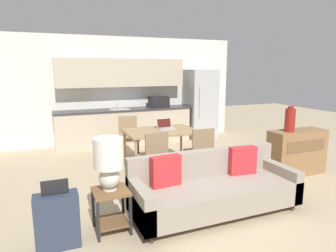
% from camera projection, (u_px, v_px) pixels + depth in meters
% --- Properties ---
extents(ground_plane, '(20.00, 20.00, 0.00)m').
position_uv_depth(ground_plane, '(209.00, 219.00, 3.83)').
color(ground_plane, tan).
extents(wall_back, '(6.40, 0.07, 2.70)m').
position_uv_depth(wall_back, '(120.00, 90.00, 7.78)').
color(wall_back, silver).
rests_on(wall_back, ground_plane).
extents(kitchen_counter, '(3.42, 0.65, 2.15)m').
position_uv_depth(kitchen_counter, '(125.00, 111.00, 7.61)').
color(kitchen_counter, beige).
rests_on(kitchen_counter, ground_plane).
extents(refrigerator, '(0.75, 0.77, 1.87)m').
position_uv_depth(refrigerator, '(200.00, 104.00, 8.27)').
color(refrigerator, '#B7BABC').
rests_on(refrigerator, ground_plane).
extents(dining_table, '(1.36, 0.92, 0.73)m').
position_uv_depth(dining_table, '(161.00, 133.00, 5.79)').
color(dining_table, tan).
rests_on(dining_table, ground_plane).
extents(couch, '(2.23, 0.80, 0.81)m').
position_uv_depth(couch, '(212.00, 188.00, 4.01)').
color(couch, '#3D2D1E').
rests_on(couch, ground_plane).
extents(side_table, '(0.41, 0.41, 0.51)m').
position_uv_depth(side_table, '(111.00, 204.00, 3.51)').
color(side_table, brown).
rests_on(side_table, ground_plane).
extents(table_lamp, '(0.34, 0.34, 0.62)m').
position_uv_depth(table_lamp, '(109.00, 160.00, 3.43)').
color(table_lamp, silver).
rests_on(table_lamp, side_table).
extents(credenza, '(1.07, 0.41, 0.81)m').
position_uv_depth(credenza, '(297.00, 152.00, 5.43)').
color(credenza, olive).
rests_on(credenza, ground_plane).
extents(vase, '(0.18, 0.18, 0.45)m').
position_uv_depth(vase, '(290.00, 120.00, 5.22)').
color(vase, maroon).
rests_on(vase, credenza).
extents(dining_chair_far_left, '(0.48, 0.48, 0.89)m').
position_uv_depth(dining_chair_far_left, '(129.00, 135.00, 6.42)').
color(dining_chair_far_left, '#997A56').
rests_on(dining_chair_far_left, ground_plane).
extents(dining_chair_near_right, '(0.45, 0.45, 0.89)m').
position_uv_depth(dining_chair_near_right, '(200.00, 150.00, 5.25)').
color(dining_chair_near_right, '#997A56').
rests_on(dining_chair_near_right, ground_plane).
extents(dining_chair_near_left, '(0.45, 0.45, 0.89)m').
position_uv_depth(dining_chair_near_left, '(154.00, 155.00, 4.95)').
color(dining_chair_near_left, '#997A56').
rests_on(dining_chair_near_left, ground_plane).
extents(laptop, '(0.33, 0.27, 0.20)m').
position_uv_depth(laptop, '(165.00, 126.00, 5.95)').
color(laptop, '#B7BABC').
rests_on(laptop, dining_table).
extents(suitcase, '(0.46, 0.22, 0.76)m').
position_uv_depth(suitcase, '(57.00, 220.00, 3.19)').
color(suitcase, '#2D384C').
rests_on(suitcase, ground_plane).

